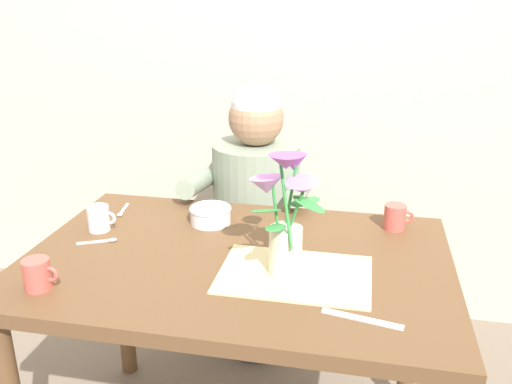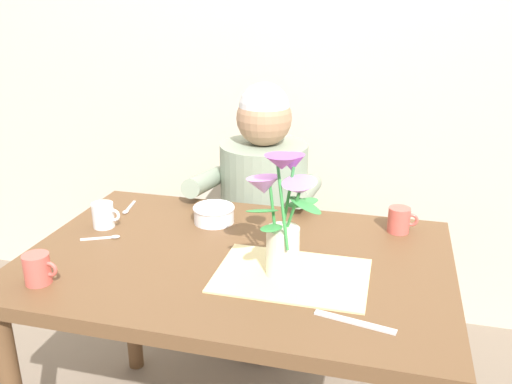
# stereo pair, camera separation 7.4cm
# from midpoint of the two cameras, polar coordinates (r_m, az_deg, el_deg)

# --- Properties ---
(wood_panel_backdrop) EXTENTS (4.00, 0.10, 2.50)m
(wood_panel_backdrop) POSITION_cam_midpoint_polar(r_m,az_deg,el_deg) (2.42, 6.04, 15.56)
(wood_panel_backdrop) COLOR beige
(wood_panel_backdrop) RESTS_ON ground_plane
(dining_table) EXTENTS (1.20, 0.80, 0.74)m
(dining_table) POSITION_cam_midpoint_polar(r_m,az_deg,el_deg) (1.60, -0.70, -9.83)
(dining_table) COLOR brown
(dining_table) RESTS_ON ground_plane
(seated_person) EXTENTS (0.45, 0.47, 1.14)m
(seated_person) POSITION_cam_midpoint_polar(r_m,az_deg,el_deg) (2.18, 1.75, -3.55)
(seated_person) COLOR #4C4C56
(seated_person) RESTS_ON ground_plane
(striped_placemat) EXTENTS (0.40, 0.28, 0.00)m
(striped_placemat) POSITION_cam_midpoint_polar(r_m,az_deg,el_deg) (1.45, 5.26, -8.74)
(striped_placemat) COLOR beige
(striped_placemat) RESTS_ON dining_table
(flower_vase) EXTENTS (0.22, 0.20, 0.35)m
(flower_vase) POSITION_cam_midpoint_polar(r_m,az_deg,el_deg) (1.38, 4.37, -2.42)
(flower_vase) COLOR silver
(flower_vase) RESTS_ON dining_table
(ceramic_bowl) EXTENTS (0.14, 0.14, 0.06)m
(ceramic_bowl) POSITION_cam_midpoint_polar(r_m,az_deg,el_deg) (1.76, -3.26, -2.28)
(ceramic_bowl) COLOR white
(ceramic_bowl) RESTS_ON dining_table
(dinner_knife) EXTENTS (0.19, 0.06, 0.00)m
(dinner_knife) POSITION_cam_midpoint_polar(r_m,az_deg,el_deg) (1.29, 11.99, -13.25)
(dinner_knife) COLOR silver
(dinner_knife) RESTS_ON dining_table
(coffee_cup) EXTENTS (0.09, 0.07, 0.08)m
(coffee_cup) POSITION_cam_midpoint_polar(r_m,az_deg,el_deg) (1.75, 16.03, -2.85)
(coffee_cup) COLOR #CC564C
(coffee_cup) RESTS_ON dining_table
(ceramic_mug) EXTENTS (0.09, 0.07, 0.08)m
(ceramic_mug) POSITION_cam_midpoint_polar(r_m,az_deg,el_deg) (1.78, -14.60, -2.38)
(ceramic_mug) COLOR silver
(ceramic_mug) RESTS_ON dining_table
(tea_cup) EXTENTS (0.09, 0.07, 0.08)m
(tea_cup) POSITION_cam_midpoint_polar(r_m,az_deg,el_deg) (1.49, -20.67, -7.59)
(tea_cup) COLOR #CC564C
(tea_cup) RESTS_ON dining_table
(spoon_0) EXTENTS (0.11, 0.06, 0.01)m
(spoon_0) POSITION_cam_midpoint_polar(r_m,az_deg,el_deg) (1.71, -14.26, -4.70)
(spoon_0) COLOR silver
(spoon_0) RESTS_ON dining_table
(spoon_1) EXTENTS (0.03, 0.12, 0.01)m
(spoon_1) POSITION_cam_midpoint_polar(r_m,az_deg,el_deg) (1.91, -12.26, -1.79)
(spoon_1) COLOR silver
(spoon_1) RESTS_ON dining_table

